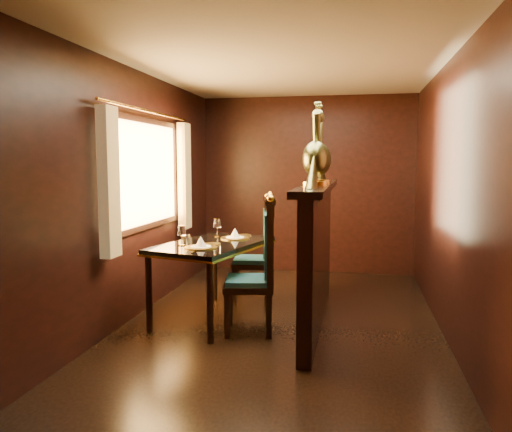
% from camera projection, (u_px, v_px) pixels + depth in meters
% --- Properties ---
extents(ground, '(5.00, 5.00, 0.00)m').
position_uv_depth(ground, '(281.00, 326.00, 4.82)').
color(ground, black).
rests_on(ground, ground).
extents(room_shell, '(3.04, 5.04, 2.52)m').
position_uv_depth(room_shell, '(273.00, 161.00, 4.68)').
color(room_shell, black).
rests_on(room_shell, ground).
extents(partition, '(0.26, 2.70, 1.36)m').
position_uv_depth(partition, '(317.00, 249.00, 4.97)').
color(partition, black).
rests_on(partition, ground).
extents(dining_table, '(1.11, 1.48, 0.98)m').
position_uv_depth(dining_table, '(212.00, 250.00, 4.95)').
color(dining_table, black).
rests_on(dining_table, ground).
extents(chair_left, '(0.54, 0.56, 1.29)m').
position_uv_depth(chair_left, '(262.00, 261.00, 4.59)').
color(chair_left, black).
rests_on(chair_left, ground).
extents(chair_right, '(0.49, 0.51, 1.24)m').
position_uv_depth(chair_right, '(262.00, 244.00, 5.66)').
color(chair_right, black).
rests_on(chair_right, ground).
extents(peacock_left, '(0.24, 0.65, 0.77)m').
position_uv_depth(peacock_left, '(316.00, 143.00, 4.46)').
color(peacock_left, '#1B5231').
rests_on(peacock_left, partition).
extents(peacock_right, '(0.24, 0.64, 0.76)m').
position_uv_depth(peacock_right, '(320.00, 145.00, 4.98)').
color(peacock_right, '#1B5231').
rests_on(peacock_right, partition).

